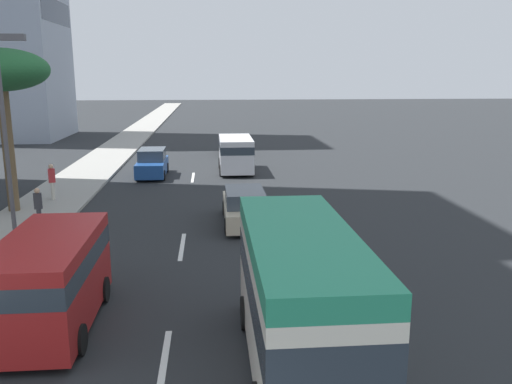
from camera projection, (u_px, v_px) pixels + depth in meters
ground_plane at (195, 166)px, 37.06m from camera, size 198.00×198.00×0.00m
sidewalk_right at (95, 167)px, 36.47m from camera, size 162.00×3.53×0.15m
lane_stripe_near at (164, 365)px, 11.73m from camera, size 3.20×0.16×0.01m
lane_stripe_mid at (182, 246)px, 19.83m from camera, size 3.20×0.16×0.01m
lane_stripe_far at (193, 177)px, 33.06m from camera, size 3.20×0.16×0.01m
car_lead at (245, 207)px, 22.72m from camera, size 4.76×1.82×1.54m
van_second at (236, 152)px, 34.75m from camera, size 4.82×2.23×2.27m
van_third at (49, 277)px, 13.24m from camera, size 4.84×2.23×2.38m
car_fourth at (152, 164)px, 33.32m from camera, size 4.25×1.79×1.72m
car_fifth at (232, 145)px, 42.31m from camera, size 4.10×1.94×1.57m
minibus_sixth at (300, 295)px, 11.30m from camera, size 6.63×2.35×3.12m
pedestrian_near_lamp at (38, 206)px, 21.52m from camera, size 0.30×0.37×1.67m
pedestrian_mid_block at (52, 180)px, 26.42m from camera, size 0.31×0.37×1.81m
palm_tree at (0, 73)px, 23.15m from camera, size 4.17×4.17×7.30m
street_lamp at (7, 126)px, 16.93m from camera, size 0.24×0.97×7.43m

